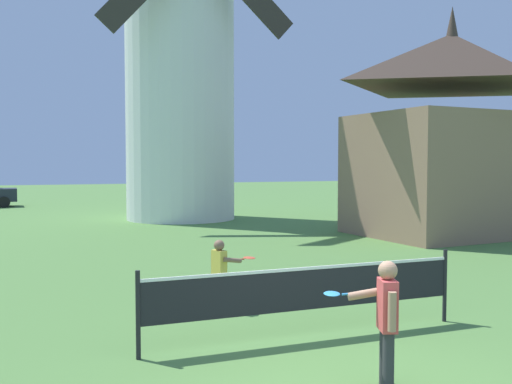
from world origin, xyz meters
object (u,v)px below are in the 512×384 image
at_px(tennis_net, 308,289).
at_px(player_near, 385,316).
at_px(stray_ball, 419,291).
at_px(chapel, 450,137).
at_px(player_far, 221,270).
at_px(windmill, 180,43).

bearing_deg(tennis_net, player_near, -88.76).
relative_size(player_near, stray_ball, 6.96).
bearing_deg(chapel, stray_ball, -132.90).
height_order(player_near, player_far, player_near).
xyz_separation_m(tennis_net, chapel, (9.42, 8.43, 2.60)).
height_order(player_near, stray_ball, player_near).
bearing_deg(chapel, player_near, -132.55).
distance_m(player_far, chapel, 12.34).
relative_size(windmill, player_near, 11.02).
xyz_separation_m(player_near, stray_ball, (2.93, 3.27, -0.68)).
bearing_deg(tennis_net, windmill, 82.67).
height_order(player_near, chapel, chapel).
bearing_deg(player_far, chapel, 33.11).
distance_m(windmill, stray_ball, 16.93).
bearing_deg(tennis_net, stray_ball, 26.56).
xyz_separation_m(player_near, player_far, (-0.72, 3.63, -0.12)).
bearing_deg(stray_ball, player_near, -131.79).
distance_m(tennis_net, player_far, 1.96).
relative_size(tennis_net, player_near, 3.41).
distance_m(tennis_net, player_near, 1.79).
bearing_deg(player_near, player_far, 101.17).
bearing_deg(player_near, tennis_net, 91.24).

